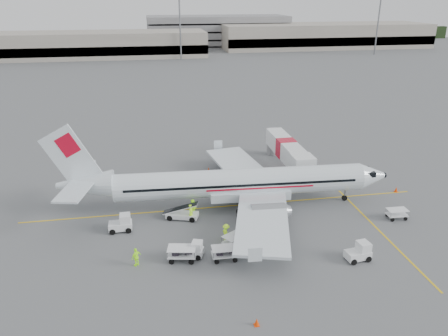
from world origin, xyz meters
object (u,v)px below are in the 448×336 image
Objects in this scene: jet_bridge at (286,155)px; tug_mid at (192,249)px; aircraft at (241,165)px; tug_aft at (120,223)px; tug_fore at (358,251)px; belt_loader at (182,208)px.

jet_bridge reaches higher than tug_mid.
aircraft reaches higher than tug_aft.
tug_mid is (-14.39, 3.15, -0.09)m from tug_fore.
tug_fore is (-0.26, -22.01, -1.21)m from jet_bridge.
belt_loader is (-14.92, -11.62, -0.86)m from jet_bridge.
jet_bridge reaches higher than belt_loader.
jet_bridge is at bearing 82.15° from tug_fore.
belt_loader is 6.46m from tug_aft.
tug_mid is at bearing 160.46° from tug_fore.
belt_loader is 2.02× the size of tug_fore.
tug_fore is (14.67, -10.39, -0.35)m from belt_loader.
aircraft is at bearing 116.37° from tug_fore.
belt_loader is at bearing 112.37° from tug_mid.
jet_bridge is 8.01× the size of tug_mid.
belt_loader reaches higher than tug_aft.
tug_aft is at bearing 158.87° from tug_mid.
aircraft reaches higher than tug_fore.
belt_loader is at bearing -161.84° from aircraft.
jet_bridge is at bearing 72.37° from tug_mid.
jet_bridge is at bearing 56.17° from belt_loader.
tug_fore is (8.06, -12.15, -4.09)m from aircraft.
tug_mid is 8.73m from tug_aft.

